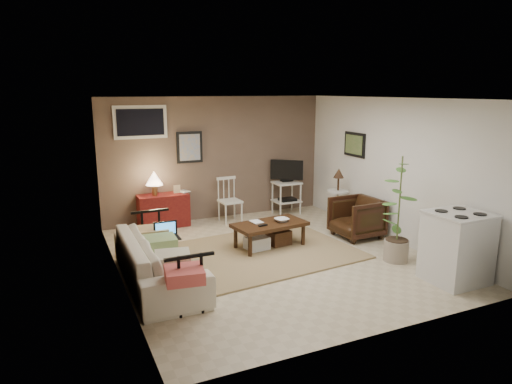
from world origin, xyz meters
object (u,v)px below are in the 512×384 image
coffee_table (269,233)px  side_table (338,190)px  tv_stand (287,186)px  red_console (163,208)px  spindle_chair (230,201)px  potted_plant (399,205)px  stove (457,247)px  armchair (357,216)px  sofa (158,252)px

coffee_table → side_table: size_ratio=1.16×
tv_stand → side_table: size_ratio=1.04×
red_console → spindle_chair: bearing=-8.7°
potted_plant → stove: (0.20, -0.91, -0.38)m
stove → spindle_chair: bearing=113.7°
red_console → side_table: 3.33m
armchair → potted_plant: 1.29m
spindle_chair → tv_stand: size_ratio=0.77×
tv_stand → spindle_chair: bearing=-177.3°
spindle_chair → armchair: bearing=-47.4°
armchair → stove: size_ratio=0.80×
tv_stand → side_table: bearing=-62.2°
coffee_table → spindle_chair: bearing=91.0°
spindle_chair → tv_stand: bearing=2.7°
armchair → stove: (0.05, -2.10, 0.09)m
coffee_table → red_console: (-1.30, 1.89, 0.12)m
sofa → stove: size_ratio=2.26×
tv_stand → side_table: tv_stand is taller
sofa → potted_plant: size_ratio=1.35×
sofa → armchair: (3.57, 0.50, -0.04)m
red_console → spindle_chair: (1.27, -0.19, 0.04)m
coffee_table → spindle_chair: size_ratio=1.44×
spindle_chair → stove: (1.72, -3.91, 0.07)m
tv_stand → armchair: (0.38, -1.87, -0.21)m
sofa → side_table: 3.98m
spindle_chair → side_table: side_table is taller
armchair → stove: bearing=0.2°
side_table → sofa: bearing=-160.3°
sofa → red_console: size_ratio=2.03×
spindle_chair → sofa: bearing=-129.5°
stove → coffee_table: bearing=127.2°
coffee_table → potted_plant: bearing=-41.4°
side_table → coffee_table: bearing=-158.4°
sofa → side_table: (3.74, 1.34, 0.24)m
tv_stand → side_table: (0.55, -1.04, 0.07)m
coffee_table → armchair: bearing=-4.2°
sofa → armchair: size_ratio=2.84×
spindle_chair → potted_plant: size_ratio=0.54×
red_console → potted_plant: potted_plant is taller
red_console → stove: 5.08m
sofa → side_table: size_ratio=2.02×
coffee_table → armchair: (1.63, -0.12, 0.13)m
sofa → red_console: red_console is taller
potted_plant → side_table: bearing=81.1°
red_console → stove: bearing=-54.0°
coffee_table → tv_stand: 2.18m
red_console → potted_plant: 4.27m
tv_stand → side_table: 1.18m
spindle_chair → tv_stand: tv_stand is taller
side_table → stove: side_table is taller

